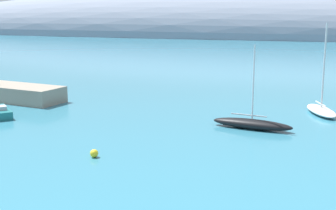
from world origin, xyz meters
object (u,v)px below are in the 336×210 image
(sailboat_black_near_shore, at_px, (252,124))
(motorboat_teal_foreground, at_px, (0,112))
(sailboat_white_mid_mooring, at_px, (321,110))
(mooring_buoy_yellow, at_px, (94,153))

(sailboat_black_near_shore, bearing_deg, motorboat_teal_foreground, -165.41)
(sailboat_white_mid_mooring, distance_m, motorboat_teal_foreground, 33.86)
(sailboat_black_near_shore, distance_m, sailboat_white_mid_mooring, 10.62)
(sailboat_white_mid_mooring, bearing_deg, mooring_buoy_yellow, -58.10)
(sailboat_white_mid_mooring, height_order, motorboat_teal_foreground, sailboat_white_mid_mooring)
(sailboat_black_near_shore, relative_size, mooring_buoy_yellow, 12.55)
(sailboat_white_mid_mooring, xyz_separation_m, mooring_buoy_yellow, (-16.29, -20.88, -0.17))
(sailboat_black_near_shore, bearing_deg, sailboat_white_mid_mooring, 63.13)
(sailboat_white_mid_mooring, relative_size, motorboat_teal_foreground, 1.96)
(sailboat_black_near_shore, relative_size, motorboat_teal_foreground, 1.60)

